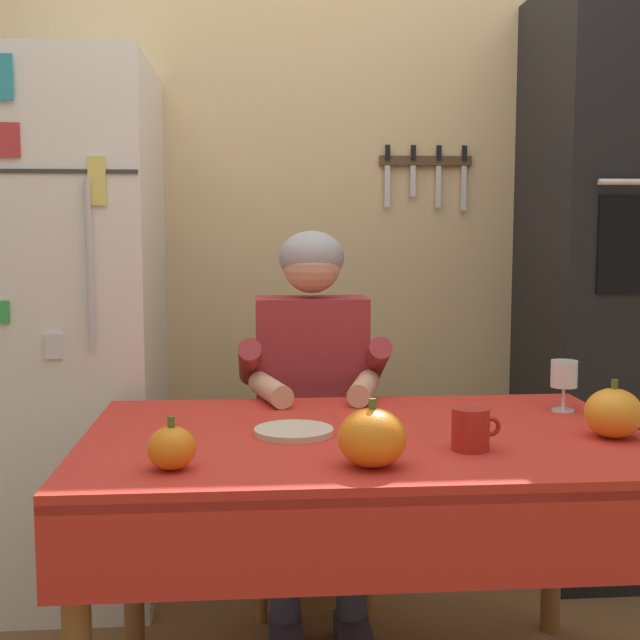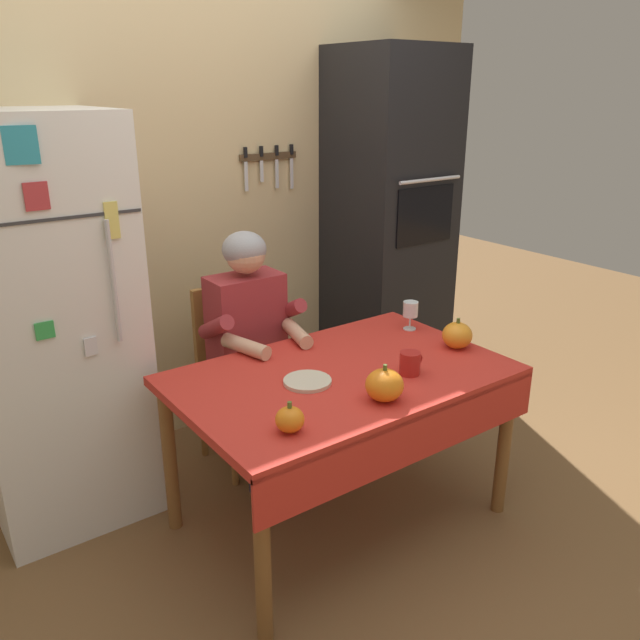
# 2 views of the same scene
# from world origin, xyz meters

# --- Properties ---
(ground_plane) EXTENTS (10.00, 10.00, 0.00)m
(ground_plane) POSITION_xyz_m (0.00, 0.00, 0.00)
(ground_plane) COLOR brown
(ground_plane) RESTS_ON ground
(back_wall_assembly) EXTENTS (3.70, 0.13, 2.60)m
(back_wall_assembly) POSITION_xyz_m (0.05, 1.35, 1.30)
(back_wall_assembly) COLOR #D1B784
(back_wall_assembly) RESTS_ON ground
(refrigerator) EXTENTS (0.68, 0.71, 1.80)m
(refrigerator) POSITION_xyz_m (-0.95, 0.96, 0.90)
(refrigerator) COLOR white
(refrigerator) RESTS_ON ground
(wall_oven) EXTENTS (0.60, 0.64, 2.10)m
(wall_oven) POSITION_xyz_m (1.05, 1.00, 1.05)
(wall_oven) COLOR black
(wall_oven) RESTS_ON ground
(dining_table) EXTENTS (1.40, 0.90, 0.74)m
(dining_table) POSITION_xyz_m (0.00, 0.08, 0.66)
(dining_table) COLOR brown
(dining_table) RESTS_ON ground
(chair_behind_person) EXTENTS (0.40, 0.40, 0.93)m
(chair_behind_person) POSITION_xyz_m (-0.09, 0.87, 0.51)
(chair_behind_person) COLOR #9E6B33
(chair_behind_person) RESTS_ON ground
(seated_person) EXTENTS (0.47, 0.55, 1.25)m
(seated_person) POSITION_xyz_m (-0.09, 0.68, 0.74)
(seated_person) COLOR #38384C
(seated_person) RESTS_ON ground
(coffee_mug) EXTENTS (0.12, 0.09, 0.10)m
(coffee_mug) POSITION_xyz_m (0.22, -0.08, 0.79)
(coffee_mug) COLOR #B2231E
(coffee_mug) RESTS_ON dining_table
(wine_glass) EXTENTS (0.07, 0.07, 0.14)m
(wine_glass) POSITION_xyz_m (0.59, 0.30, 0.84)
(wine_glass) COLOR white
(wine_glass) RESTS_ON dining_table
(pumpkin_large) EXTENTS (0.10, 0.10, 0.11)m
(pumpkin_large) POSITION_xyz_m (-0.45, -0.19, 0.79)
(pumpkin_large) COLOR orange
(pumpkin_large) RESTS_ON dining_table
(pumpkin_medium) EXTENTS (0.14, 0.14, 0.14)m
(pumpkin_medium) POSITION_xyz_m (0.60, -0.00, 0.80)
(pumpkin_medium) COLOR orange
(pumpkin_medium) RESTS_ON dining_table
(pumpkin_small) EXTENTS (0.15, 0.15, 0.15)m
(pumpkin_small) POSITION_xyz_m (-0.03, -0.20, 0.80)
(pumpkin_small) COLOR orange
(pumpkin_small) RESTS_ON dining_table
(serving_tray) EXTENTS (0.20, 0.20, 0.02)m
(serving_tray) POSITION_xyz_m (-0.18, 0.09, 0.75)
(serving_tray) COLOR beige
(serving_tray) RESTS_ON dining_table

